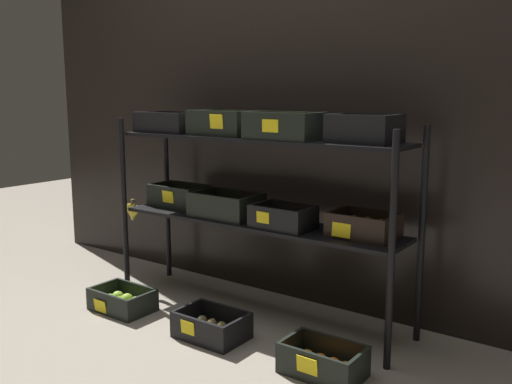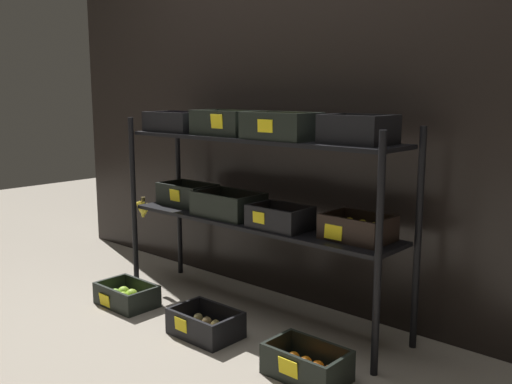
% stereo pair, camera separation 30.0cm
% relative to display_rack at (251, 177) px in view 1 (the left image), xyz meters
% --- Properties ---
extents(ground_plane, '(10.00, 10.00, 0.00)m').
position_rel_display_rack_xyz_m(ground_plane, '(0.03, 0.00, -0.75)').
color(ground_plane, gray).
extents(storefront_wall, '(4.09, 0.12, 2.18)m').
position_rel_display_rack_xyz_m(storefront_wall, '(0.03, 0.38, 0.33)').
color(storefront_wall, black).
rests_on(storefront_wall, ground_plane).
extents(display_rack, '(1.81, 0.39, 1.10)m').
position_rel_display_rack_xyz_m(display_rack, '(0.00, 0.00, 0.00)').
color(display_rack, black).
rests_on(display_rack, ground_plane).
extents(crate_ground_apple_green, '(0.34, 0.24, 0.12)m').
position_rel_display_rack_xyz_m(crate_ground_apple_green, '(-0.59, -0.41, -0.71)').
color(crate_ground_apple_green, black).
rests_on(crate_ground_apple_green, ground_plane).
extents(crate_ground_kiwi, '(0.34, 0.24, 0.13)m').
position_rel_display_rack_xyz_m(crate_ground_kiwi, '(0.04, -0.39, -0.70)').
color(crate_ground_kiwi, black).
rests_on(crate_ground_kiwi, ground_plane).
extents(crate_ground_tangerine, '(0.35, 0.22, 0.14)m').
position_rel_display_rack_xyz_m(crate_ground_tangerine, '(0.67, -0.39, -0.70)').
color(crate_ground_tangerine, black).
rests_on(crate_ground_tangerine, ground_plane).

